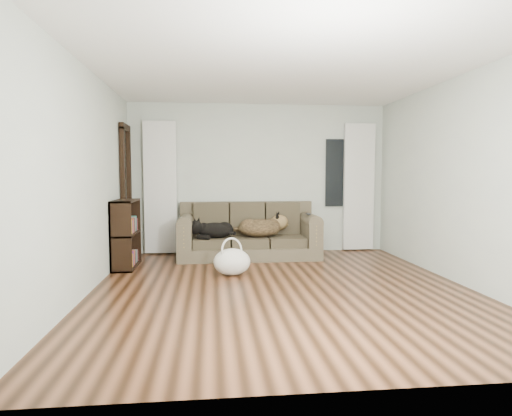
{
  "coord_description": "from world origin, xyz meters",
  "views": [
    {
      "loc": [
        -0.84,
        -5.02,
        1.36
      ],
      "look_at": [
        -0.14,
        1.6,
        0.85
      ],
      "focal_mm": 30.0,
      "sensor_mm": 36.0,
      "label": 1
    }
  ],
  "objects": [
    {
      "name": "dog_black_lab",
      "position": [
        -0.81,
        1.87,
        0.48
      ],
      "size": [
        0.65,
        0.49,
        0.25
      ],
      "primitive_type": "ellipsoid",
      "rotation": [
        0.0,
        0.0,
        -0.13
      ],
      "color": "black",
      "rests_on": "sofa"
    },
    {
      "name": "wall_left",
      "position": [
        -2.25,
        0.0,
        1.3
      ],
      "size": [
        0.04,
        5.0,
        2.6
      ],
      "primitive_type": "cube",
      "color": "#B8C2B1",
      "rests_on": "ground"
    },
    {
      "name": "tote_bag",
      "position": [
        -0.56,
        0.72,
        0.16
      ],
      "size": [
        0.58,
        0.5,
        0.37
      ],
      "primitive_type": "ellipsoid",
      "rotation": [
        0.0,
        0.0,
        0.24
      ],
      "color": "silver",
      "rests_on": "floor"
    },
    {
      "name": "door_casing",
      "position": [
        -2.2,
        2.05,
        1.05
      ],
      "size": [
        0.07,
        0.6,
        2.1
      ],
      "primitive_type": "cube",
      "color": "black",
      "rests_on": "ground"
    },
    {
      "name": "window_pane",
      "position": [
        1.45,
        2.47,
        1.4
      ],
      "size": [
        0.5,
        0.03,
        1.2
      ],
      "primitive_type": "cube",
      "color": "black",
      "rests_on": "wall_back"
    },
    {
      "name": "sofa",
      "position": [
        -0.23,
        1.97,
        0.45
      ],
      "size": [
        2.29,
        0.99,
        0.94
      ],
      "primitive_type": "cube",
      "color": "#3C3328",
      "rests_on": "floor"
    },
    {
      "name": "curtain_left",
      "position": [
        -1.7,
        2.42,
        1.15
      ],
      "size": [
        0.55,
        0.08,
        2.25
      ],
      "primitive_type": "cube",
      "color": "silver",
      "rests_on": "ground"
    },
    {
      "name": "curtain_right",
      "position": [
        1.8,
        2.42,
        1.15
      ],
      "size": [
        0.55,
        0.08,
        2.25
      ],
      "primitive_type": "cube",
      "color": "silver",
      "rests_on": "ground"
    },
    {
      "name": "wall_back",
      "position": [
        0.0,
        2.5,
        1.3
      ],
      "size": [
        4.5,
        0.04,
        2.6
      ],
      "primitive_type": "cube",
      "color": "#B8C2B1",
      "rests_on": "ground"
    },
    {
      "name": "dog_shepherd",
      "position": [
        -0.01,
        1.93,
        0.49
      ],
      "size": [
        0.75,
        0.55,
        0.32
      ],
      "primitive_type": "ellipsoid",
      "rotation": [
        0.0,
        0.0,
        3.19
      ],
      "color": "black",
      "rests_on": "sofa"
    },
    {
      "name": "bookshelf",
      "position": [
        -2.09,
        1.39,
        0.5
      ],
      "size": [
        0.37,
        0.82,
        1.0
      ],
      "primitive_type": "cube",
      "rotation": [
        0.0,
        0.0,
        -0.09
      ],
      "color": "black",
      "rests_on": "floor"
    },
    {
      "name": "tv_remote",
      "position": [
        0.73,
        1.8,
        0.73
      ],
      "size": [
        0.05,
        0.18,
        0.02
      ],
      "primitive_type": "cube",
      "rotation": [
        0.0,
        0.0,
        -0.03
      ],
      "color": "black",
      "rests_on": "sofa"
    },
    {
      "name": "wall_right",
      "position": [
        2.25,
        0.0,
        1.3
      ],
      "size": [
        0.04,
        5.0,
        2.6
      ],
      "primitive_type": "cube",
      "color": "#B8C2B1",
      "rests_on": "ground"
    },
    {
      "name": "floor",
      "position": [
        0.0,
        0.0,
        0.0
      ],
      "size": [
        5.0,
        5.0,
        0.0
      ],
      "primitive_type": "plane",
      "color": "black",
      "rests_on": "ground"
    },
    {
      "name": "ceiling",
      "position": [
        0.0,
        0.0,
        2.6
      ],
      "size": [
        5.0,
        5.0,
        0.0
      ],
      "primitive_type": "plane",
      "color": "white",
      "rests_on": "ground"
    }
  ]
}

